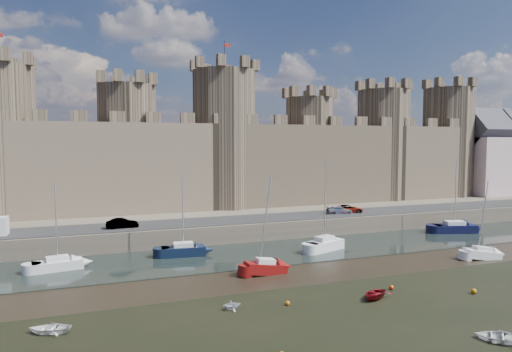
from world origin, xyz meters
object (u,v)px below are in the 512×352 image
object	(u,v)px
sailboat_0	(58,264)
sailboat_4	(265,267)
car_2	(339,210)
car_3	(348,209)
sailboat_1	(183,250)
sailboat_2	(325,244)
sailboat_3	(454,227)
sailboat_5	(482,253)
car_1	(122,223)

from	to	relation	value
sailboat_0	sailboat_4	world-z (taller)	sailboat_4
car_2	car_3	xyz separation A→B (m)	(1.65, 0.28, 0.06)
sailboat_1	sailboat_2	world-z (taller)	sailboat_2
sailboat_2	sailboat_3	distance (m)	23.88
sailboat_4	sailboat_5	bearing A→B (deg)	-8.91
sailboat_4	sailboat_2	bearing A→B (deg)	30.07
car_3	sailboat_3	distance (m)	15.82
car_3	sailboat_2	bearing A→B (deg)	149.84
car_2	sailboat_4	xyz separation A→B (m)	(-19.24, -17.78, -2.35)
sailboat_1	sailboat_2	bearing A→B (deg)	-5.11
sailboat_3	car_2	bearing A→B (deg)	168.69
car_3	sailboat_4	world-z (taller)	sailboat_4
sailboat_2	sailboat_4	xyz separation A→B (m)	(-10.54, -6.61, -0.13)
car_2	sailboat_3	size ratio (longest dim) A/B	0.38
sailboat_0	sailboat_3	xyz separation A→B (m)	(54.37, 1.20, 0.09)
car_2	sailboat_4	world-z (taller)	sailboat_4
car_2	sailboat_2	distance (m)	14.33
car_3	sailboat_5	size ratio (longest dim) A/B	0.51
car_3	sailboat_1	distance (m)	28.67
sailboat_4	sailboat_0	bearing A→B (deg)	154.80
car_1	sailboat_0	bearing A→B (deg)	137.46
sailboat_1	sailboat_4	distance (m)	11.95
sailboat_2	sailboat_4	size ratio (longest dim) A/B	1.11
sailboat_3	sailboat_4	bearing A→B (deg)	-147.32
car_1	sailboat_4	distance (m)	21.61
car_3	car_2	bearing A→B (deg)	111.58
car_1	car_3	distance (m)	33.86
car_2	car_3	world-z (taller)	car_3
sailboat_1	sailboat_4	bearing A→B (deg)	-50.74
car_1	car_2	xyz separation A→B (m)	(32.20, 0.65, -0.06)
sailboat_2	sailboat_3	bearing A→B (deg)	-12.23
car_2	sailboat_1	distance (m)	27.01
sailboat_3	sailboat_4	distance (m)	35.59
sailboat_3	sailboat_5	xyz separation A→B (m)	(-8.36, -12.96, -0.16)
car_3	sailboat_1	world-z (taller)	sailboat_1
sailboat_1	sailboat_4	world-z (taller)	sailboat_1
car_1	sailboat_0	world-z (taller)	sailboat_0
sailboat_0	sailboat_2	bearing A→B (deg)	-12.89
car_1	sailboat_1	bearing A→B (deg)	-140.10
car_1	sailboat_1	xyz separation A→B (m)	(6.43, -7.11, -2.35)
sailboat_3	car_1	bearing A→B (deg)	-172.14
car_1	sailboat_2	world-z (taller)	sailboat_2
car_1	car_2	bearing A→B (deg)	-91.05
car_3	sailboat_4	distance (m)	27.72
sailboat_3	car_3	bearing A→B (deg)	164.94
sailboat_5	sailboat_3	bearing A→B (deg)	67.77
car_2	sailboat_1	size ratio (longest dim) A/B	0.40
car_2	sailboat_3	xyz separation A→B (m)	(14.97, -7.94, -2.26)
car_1	sailboat_1	world-z (taller)	sailboat_1
sailboat_2	sailboat_4	world-z (taller)	sailboat_2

